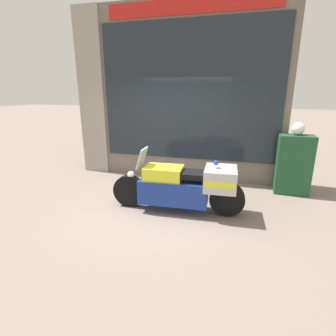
{
  "coord_description": "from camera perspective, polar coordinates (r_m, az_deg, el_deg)",
  "views": [
    {
      "loc": [
        1.58,
        -4.5,
        2.2
      ],
      "look_at": [
        0.21,
        0.43,
        0.67
      ],
      "focal_mm": 28.0,
      "sensor_mm": 36.0,
      "label": 1
    }
  ],
  "objects": [
    {
      "name": "white_helmet",
      "position": [
        6.18,
        26.46,
        7.69
      ],
      "size": [
        0.27,
        0.27,
        0.27
      ],
      "primitive_type": "sphere",
      "color": "white",
      "rests_on": "utility_cabinet"
    },
    {
      "name": "paramedic_motorcycle",
      "position": [
        4.83,
        3.57,
        -3.78
      ],
      "size": [
        2.49,
        0.7,
        1.18
      ],
      "rotation": [
        0.0,
        0.0,
        3.19
      ],
      "color": "black",
      "rests_on": "ground"
    },
    {
      "name": "utility_cabinet",
      "position": [
        6.28,
        25.65,
        0.64
      ],
      "size": [
        0.7,
        0.42,
        1.29
      ],
      "primitive_type": "cube",
      "color": "#1E4C2D",
      "rests_on": "ground"
    },
    {
      "name": "shop_building",
      "position": [
        6.77,
        -0.88,
        15.72
      ],
      "size": [
        5.21,
        0.55,
        4.16
      ],
      "color": "#6B6056",
      "rests_on": "ground"
    },
    {
      "name": "ground_plane",
      "position": [
        5.25,
        -3.49,
        -8.15
      ],
      "size": [
        60.0,
        60.0,
        0.0
      ],
      "primitive_type": "plane",
      "color": "gray"
    },
    {
      "name": "window_display",
      "position": [
        6.87,
        4.18,
        2.07
      ],
      "size": [
        4.05,
        0.3,
        1.99
      ],
      "color": "slate",
      "rests_on": "ground"
    }
  ]
}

